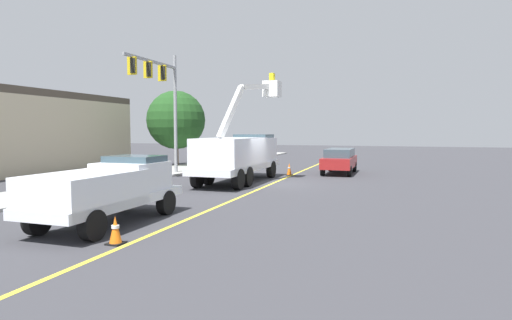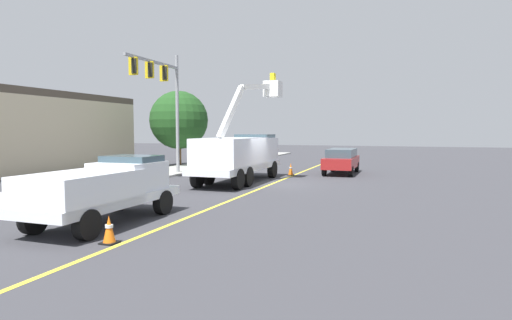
# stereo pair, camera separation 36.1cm
# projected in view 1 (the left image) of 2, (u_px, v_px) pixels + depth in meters

# --- Properties ---
(ground) EXTENTS (120.00, 120.00, 0.00)m
(ground) POSITION_uv_depth(u_px,v_px,m) (272.00, 184.00, 22.90)
(ground) COLOR #38383D
(sidewalk_far_side) EXTENTS (60.04, 4.25, 0.12)m
(sidewalk_far_side) POSITION_uv_depth(u_px,v_px,m) (136.00, 177.00, 25.70)
(sidewalk_far_side) COLOR #9E9E99
(sidewalk_far_side) RESTS_ON ground
(lane_centre_stripe) EXTENTS (50.00, 0.70, 0.01)m
(lane_centre_stripe) POSITION_uv_depth(u_px,v_px,m) (272.00, 184.00, 22.90)
(lane_centre_stripe) COLOR yellow
(lane_centre_stripe) RESTS_ON ground
(utility_bucket_truck) EXTENTS (8.23, 3.40, 6.20)m
(utility_bucket_truck) POSITION_uv_depth(u_px,v_px,m) (239.00, 154.00, 23.65)
(utility_bucket_truck) COLOR white
(utility_bucket_truck) RESTS_ON ground
(service_pickup_truck) EXTENTS (5.62, 2.24, 2.06)m
(service_pickup_truck) POSITION_uv_depth(u_px,v_px,m) (107.00, 189.00, 12.98)
(service_pickup_truck) COLOR white
(service_pickup_truck) RESTS_ON ground
(passing_minivan) EXTENTS (4.82, 1.99, 1.69)m
(passing_minivan) POSITION_uv_depth(u_px,v_px,m) (340.00, 159.00, 28.29)
(passing_minivan) COLOR maroon
(passing_minivan) RESTS_ON ground
(traffic_cone_leading) EXTENTS (0.40, 0.40, 0.74)m
(traffic_cone_leading) POSITION_uv_depth(u_px,v_px,m) (115.00, 230.00, 10.70)
(traffic_cone_leading) COLOR black
(traffic_cone_leading) RESTS_ON ground
(traffic_cone_mid_front) EXTENTS (0.40, 0.40, 0.81)m
(traffic_cone_mid_front) POSITION_uv_depth(u_px,v_px,m) (289.00, 169.00, 27.24)
(traffic_cone_mid_front) COLOR black
(traffic_cone_mid_front) RESTS_ON ground
(traffic_signal_mast) EXTENTS (5.67, 0.60, 7.94)m
(traffic_signal_mast) POSITION_uv_depth(u_px,v_px,m) (161.00, 89.00, 26.32)
(traffic_signal_mast) COLOR gray
(traffic_signal_mast) RESTS_ON ground
(street_tree_right) EXTENTS (4.73, 4.73, 6.15)m
(street_tree_right) POSITION_uv_depth(u_px,v_px,m) (176.00, 120.00, 33.86)
(street_tree_right) COLOR brown
(street_tree_right) RESTS_ON ground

